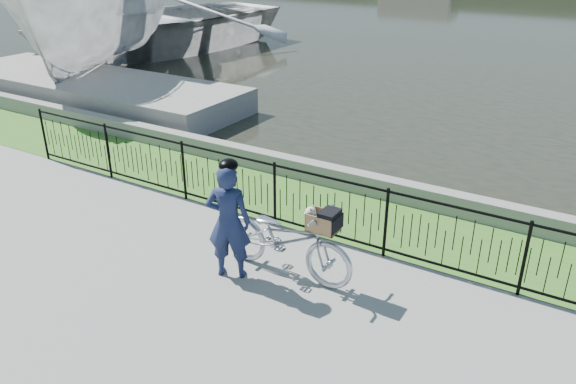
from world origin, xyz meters
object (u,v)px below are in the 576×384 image
Objects in this scene: boat_far at (155,22)px; dock at (92,89)px; boat_near at (99,18)px; cyclist at (229,220)px; bicycle_rig at (286,238)px.

dock is at bearing -60.69° from boat_far.
boat_far is at bearing 113.62° from boat_near.
cyclist is 18.15m from boat_far.
boat_near reaches higher than cyclist.
bicycle_rig is at bearing -27.10° from dock.
boat_far is (-2.07, 4.73, -0.81)m from boat_near.
dock is at bearing -50.35° from boat_near.
boat_near is (-1.82, 2.20, 1.67)m from dock.
boat_far is (-13.85, 12.02, 0.62)m from bicycle_rig.
dock is 4.62× the size of bicycle_rig.
cyclist is 0.14× the size of boat_far.
boat_near reaches higher than bicycle_rig.
dock is at bearing 152.90° from bicycle_rig.
boat_far is at bearing 139.03° from bicycle_rig.
cyclist is 0.17× the size of boat_near.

